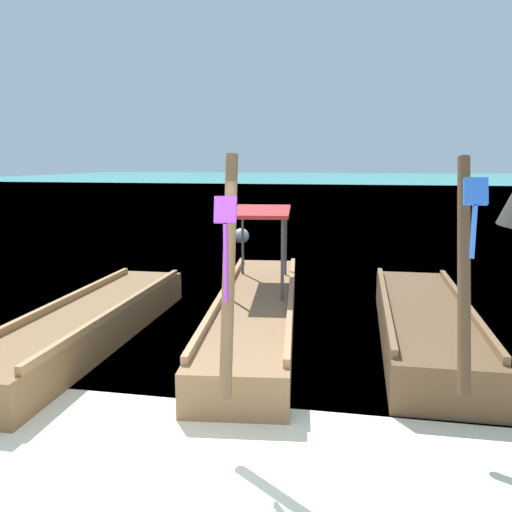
# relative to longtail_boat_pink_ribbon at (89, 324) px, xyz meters

# --- Properties ---
(ground) EXTENTS (120.00, 120.00, 0.00)m
(ground) POSITION_rel_longtail_boat_pink_ribbon_xyz_m (2.47, -3.33, -0.28)
(ground) COLOR beige
(sea_water) EXTENTS (120.00, 120.00, 0.00)m
(sea_water) POSITION_rel_longtail_boat_pink_ribbon_xyz_m (2.47, 58.38, -0.27)
(sea_water) COLOR #2DB29E
(sea_water) RESTS_ON ground
(longtail_boat_pink_ribbon) EXTENTS (1.22, 6.10, 2.32)m
(longtail_boat_pink_ribbon) POSITION_rel_longtail_boat_pink_ribbon_xyz_m (0.00, 0.00, 0.00)
(longtail_boat_pink_ribbon) COLOR brown
(longtail_boat_pink_ribbon) RESTS_ON ground
(longtail_boat_violet_ribbon) EXTENTS (1.96, 7.22, 2.76)m
(longtail_boat_violet_ribbon) POSITION_rel_longtail_boat_pink_ribbon_xyz_m (2.31, 1.21, 0.05)
(longtail_boat_violet_ribbon) COLOR olive
(longtail_boat_violet_ribbon) RESTS_ON ground
(longtail_boat_blue_ribbon) EXTENTS (1.28, 5.75, 2.74)m
(longtail_boat_blue_ribbon) POSITION_rel_longtail_boat_pink_ribbon_xyz_m (4.89, 0.92, 0.03)
(longtail_boat_blue_ribbon) COLOR brown
(longtail_boat_blue_ribbon) RESTS_ON ground
(mooring_buoy_near) EXTENTS (0.51, 0.51, 0.51)m
(mooring_buoy_near) POSITION_rel_longtail_boat_pink_ribbon_xyz_m (0.04, 10.01, -0.02)
(mooring_buoy_near) COLOR white
(mooring_buoy_near) RESTS_ON sea_water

